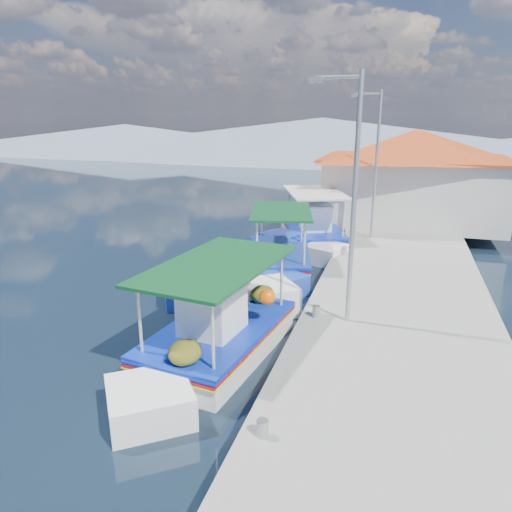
# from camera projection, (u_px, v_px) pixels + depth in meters

# --- Properties ---
(ground) EXTENTS (160.00, 160.00, 0.00)m
(ground) POSITION_uv_depth(u_px,v_px,m) (149.00, 349.00, 11.70)
(ground) COLOR black
(ground) RESTS_ON ground
(quay) EXTENTS (5.00, 44.00, 0.50)m
(quay) POSITION_uv_depth(u_px,v_px,m) (401.00, 284.00, 15.48)
(quay) COLOR gray
(quay) RESTS_ON ground
(bollards) EXTENTS (0.20, 17.20, 0.30)m
(bollards) POSITION_uv_depth(u_px,v_px,m) (334.00, 273.00, 15.27)
(bollards) COLOR #A5A8AD
(bollards) RESTS_ON quay
(main_caique) EXTENTS (2.89, 7.68, 2.55)m
(main_caique) POSITION_uv_depth(u_px,v_px,m) (220.00, 334.00, 11.38)
(main_caique) COLOR white
(main_caique) RESTS_ON ground
(caique_green_canopy) EXTENTS (3.04, 6.61, 2.54)m
(caique_green_canopy) POSITION_uv_depth(u_px,v_px,m) (282.00, 261.00, 17.48)
(caique_green_canopy) COLOR #1C3EAD
(caique_green_canopy) RESTS_ON ground
(caique_blue_hull) EXTENTS (3.22, 6.61, 1.22)m
(caique_blue_hull) POSITION_uv_depth(u_px,v_px,m) (234.00, 271.00, 16.50)
(caique_blue_hull) COLOR #1C3EAD
(caique_blue_hull) RESTS_ON ground
(caique_far) EXTENTS (3.96, 6.98, 2.63)m
(caique_far) POSITION_uv_depth(u_px,v_px,m) (314.00, 234.00, 21.00)
(caique_far) COLOR white
(caique_far) RESTS_ON ground
(harbor_building) EXTENTS (10.49, 10.49, 4.40)m
(harbor_building) POSITION_uv_depth(u_px,v_px,m) (414.00, 174.00, 22.93)
(harbor_building) COLOR silver
(harbor_building) RESTS_ON quay
(lamp_post_near) EXTENTS (1.21, 0.14, 6.00)m
(lamp_post_near) POSITION_uv_depth(u_px,v_px,m) (351.00, 189.00, 11.17)
(lamp_post_near) COLOR #A5A8AD
(lamp_post_near) RESTS_ON quay
(lamp_post_far) EXTENTS (1.21, 0.14, 6.00)m
(lamp_post_far) POSITION_uv_depth(u_px,v_px,m) (374.00, 158.00, 19.43)
(lamp_post_far) COLOR #A5A8AD
(lamp_post_far) RESTS_ON quay
(mountain_ridge) EXTENTS (171.40, 96.00, 5.50)m
(mountain_ridge) POSITION_uv_depth(u_px,v_px,m) (411.00, 143.00, 60.63)
(mountain_ridge) COLOR slate
(mountain_ridge) RESTS_ON ground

